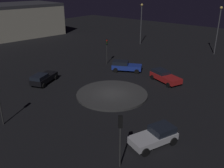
{
  "coord_description": "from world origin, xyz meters",
  "views": [
    {
      "loc": [
        -20.97,
        -17.13,
        12.5
      ],
      "look_at": [
        0.0,
        0.0,
        1.43
      ],
      "focal_mm": 39.93,
      "sensor_mm": 36.0,
      "label": 1
    }
  ],
  "objects_px": {
    "car_blue": "(125,66)",
    "streetlamp_northeast": "(141,19)",
    "car_red": "(165,76)",
    "streetlamp_east": "(219,24)",
    "traffic_light_northeast": "(107,46)",
    "car_silver": "(155,136)",
    "traffic_light_southwest": "(120,131)",
    "car_black": "(43,78)"
  },
  "relations": [
    {
      "from": "traffic_light_southwest",
      "to": "streetlamp_east",
      "type": "xyz_separation_m",
      "value": [
        35.67,
        5.07,
        2.57
      ]
    },
    {
      "from": "car_blue",
      "to": "streetlamp_east",
      "type": "distance_m",
      "value": 20.29
    },
    {
      "from": "car_black",
      "to": "streetlamp_east",
      "type": "relative_size",
      "value": 0.53
    },
    {
      "from": "traffic_light_northeast",
      "to": "streetlamp_east",
      "type": "bearing_deg",
      "value": 102.69
    },
    {
      "from": "car_black",
      "to": "car_silver",
      "type": "relative_size",
      "value": 1.05
    },
    {
      "from": "car_black",
      "to": "car_blue",
      "type": "bearing_deg",
      "value": -47.68
    },
    {
      "from": "traffic_light_southwest",
      "to": "streetlamp_east",
      "type": "bearing_deg",
      "value": -33.78
    },
    {
      "from": "car_silver",
      "to": "car_red",
      "type": "xyz_separation_m",
      "value": [
        13.2,
        6.2,
        -0.03
      ]
    },
    {
      "from": "car_blue",
      "to": "car_red",
      "type": "relative_size",
      "value": 0.96
    },
    {
      "from": "traffic_light_northeast",
      "to": "car_blue",
      "type": "bearing_deg",
      "value": 33.81
    },
    {
      "from": "car_red",
      "to": "streetlamp_northeast",
      "type": "distance_m",
      "value": 22.76
    },
    {
      "from": "traffic_light_southwest",
      "to": "car_red",
      "type": "bearing_deg",
      "value": -23.83
    },
    {
      "from": "car_silver",
      "to": "streetlamp_east",
      "type": "bearing_deg",
      "value": -148.97
    },
    {
      "from": "car_blue",
      "to": "traffic_light_southwest",
      "type": "relative_size",
      "value": 1.12
    },
    {
      "from": "streetlamp_east",
      "to": "car_black",
      "type": "bearing_deg",
      "value": 156.71
    },
    {
      "from": "car_black",
      "to": "traffic_light_northeast",
      "type": "xyz_separation_m",
      "value": [
        12.02,
        -0.86,
        2.15
      ]
    },
    {
      "from": "car_red",
      "to": "streetlamp_east",
      "type": "bearing_deg",
      "value": 109.62
    },
    {
      "from": "car_blue",
      "to": "traffic_light_northeast",
      "type": "bearing_deg",
      "value": 138.9
    },
    {
      "from": "car_blue",
      "to": "streetlamp_northeast",
      "type": "bearing_deg",
      "value": 88.15
    },
    {
      "from": "streetlamp_northeast",
      "to": "car_red",
      "type": "bearing_deg",
      "value": -138.34
    },
    {
      "from": "car_blue",
      "to": "streetlamp_northeast",
      "type": "distance_m",
      "value": 19.01
    },
    {
      "from": "streetlamp_east",
      "to": "traffic_light_southwest",
      "type": "bearing_deg",
      "value": -171.91
    },
    {
      "from": "car_silver",
      "to": "car_blue",
      "type": "bearing_deg",
      "value": -115.01
    },
    {
      "from": "traffic_light_southwest",
      "to": "streetlamp_northeast",
      "type": "xyz_separation_m",
      "value": [
        33.88,
        20.42,
        2.39
      ]
    },
    {
      "from": "car_silver",
      "to": "traffic_light_southwest",
      "type": "height_order",
      "value": "traffic_light_southwest"
    },
    {
      "from": "streetlamp_east",
      "to": "car_blue",
      "type": "bearing_deg",
      "value": 158.53
    },
    {
      "from": "car_blue",
      "to": "traffic_light_northeast",
      "type": "distance_m",
      "value": 5.12
    },
    {
      "from": "car_red",
      "to": "traffic_light_northeast",
      "type": "relative_size",
      "value": 1.2
    },
    {
      "from": "traffic_light_northeast",
      "to": "streetlamp_east",
      "type": "xyz_separation_m",
      "value": [
        17.3,
        -11.76,
        2.65
      ]
    },
    {
      "from": "car_silver",
      "to": "car_red",
      "type": "height_order",
      "value": "car_silver"
    },
    {
      "from": "streetlamp_northeast",
      "to": "streetlamp_east",
      "type": "relative_size",
      "value": 0.98
    },
    {
      "from": "car_red",
      "to": "traffic_light_northeast",
      "type": "bearing_deg",
      "value": -164.51
    },
    {
      "from": "car_black",
      "to": "traffic_light_northeast",
      "type": "relative_size",
      "value": 1.12
    },
    {
      "from": "car_blue",
      "to": "traffic_light_northeast",
      "type": "height_order",
      "value": "traffic_light_northeast"
    },
    {
      "from": "car_black",
      "to": "traffic_light_southwest",
      "type": "relative_size",
      "value": 1.09
    },
    {
      "from": "car_black",
      "to": "car_red",
      "type": "xyz_separation_m",
      "value": [
        10.88,
        -12.08,
        -0.04
      ]
    },
    {
      "from": "car_black",
      "to": "traffic_light_northeast",
      "type": "height_order",
      "value": "traffic_light_northeast"
    },
    {
      "from": "traffic_light_southwest",
      "to": "streetlamp_east",
      "type": "relative_size",
      "value": 0.49
    },
    {
      "from": "car_black",
      "to": "streetlamp_northeast",
      "type": "xyz_separation_m",
      "value": [
        27.53,
        2.73,
        4.61
      ]
    },
    {
      "from": "car_red",
      "to": "streetlamp_east",
      "type": "height_order",
      "value": "streetlamp_east"
    },
    {
      "from": "traffic_light_northeast",
      "to": "streetlamp_northeast",
      "type": "bearing_deg",
      "value": 149.95
    },
    {
      "from": "traffic_light_northeast",
      "to": "traffic_light_southwest",
      "type": "distance_m",
      "value": 24.92
    }
  ]
}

